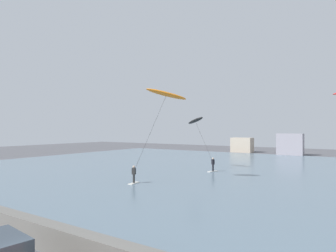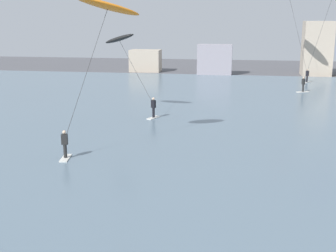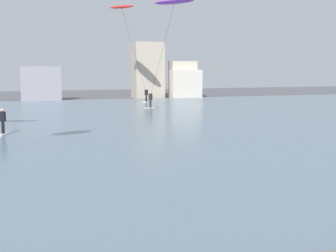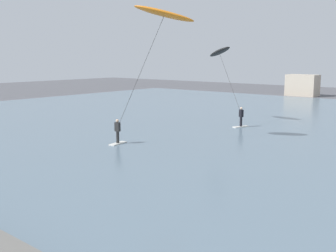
% 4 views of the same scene
% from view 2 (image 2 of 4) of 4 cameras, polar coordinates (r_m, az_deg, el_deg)
% --- Properties ---
extents(water_bay, '(84.00, 52.00, 0.10)m').
position_cam_2_polar(water_bay, '(36.96, 10.30, 1.33)').
color(water_bay, slate).
rests_on(water_bay, ground).
extents(far_shore_buildings, '(33.37, 4.87, 7.42)m').
position_cam_2_polar(far_shore_buildings, '(64.35, 14.19, 8.77)').
color(far_shore_buildings, '#B7A893').
rests_on(far_shore_buildings, ground).
extents(kitesurfer_black, '(5.00, 3.02, 6.72)m').
position_cam_2_polar(kitesurfer_black, '(36.10, -5.83, 10.20)').
color(kitesurfer_black, silver).
rests_on(kitesurfer_black, water_bay).
extents(kitesurfer_orange, '(4.33, 4.77, 9.13)m').
position_cam_2_polar(kitesurfer_orange, '(26.08, -8.13, 13.96)').
color(kitesurfer_orange, silver).
rests_on(kitesurfer_orange, water_bay).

